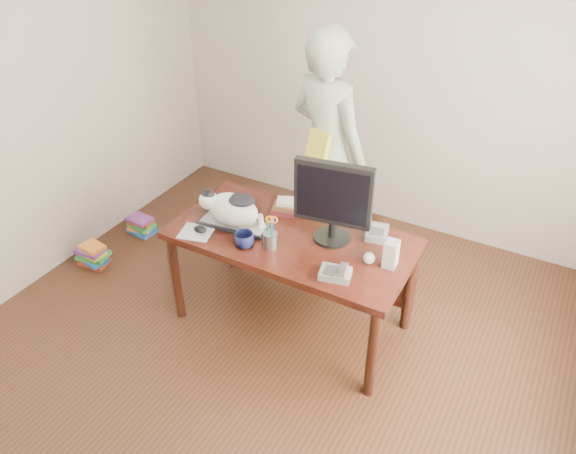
{
  "coord_description": "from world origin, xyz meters",
  "views": [
    {
      "loc": [
        1.44,
        -2.05,
        2.85
      ],
      "look_at": [
        0.0,
        0.55,
        0.85
      ],
      "focal_mm": 35.0,
      "sensor_mm": 36.0,
      "label": 1
    }
  ],
  "objects_px": {
    "cat": "(231,208)",
    "mouse": "(200,229)",
    "speaker": "(391,254)",
    "calculator": "(377,233)",
    "keyboard": "(234,224)",
    "baseball": "(369,258)",
    "phone": "(336,273)",
    "book_pile_a": "(93,255)",
    "book_pile_b": "(141,225)",
    "book_stack": "(289,207)",
    "pen_cup": "(271,238)",
    "coffee_mug": "(244,240)",
    "monitor": "(333,198)",
    "desk": "(297,248)",
    "person": "(327,152)"
  },
  "relations": [
    {
      "from": "calculator",
      "to": "monitor",
      "type": "bearing_deg",
      "value": -155.73
    },
    {
      "from": "mouse",
      "to": "baseball",
      "type": "distance_m",
      "value": 1.13
    },
    {
      "from": "phone",
      "to": "book_pile_a",
      "type": "bearing_deg",
      "value": 165.97
    },
    {
      "from": "phone",
      "to": "speaker",
      "type": "height_order",
      "value": "speaker"
    },
    {
      "from": "calculator",
      "to": "desk",
      "type": "bearing_deg",
      "value": -172.03
    },
    {
      "from": "speaker",
      "to": "book_pile_a",
      "type": "xyz_separation_m",
      "value": [
        -2.42,
        -0.21,
        -0.75
      ]
    },
    {
      "from": "keyboard",
      "to": "calculator",
      "type": "distance_m",
      "value": 0.95
    },
    {
      "from": "cat",
      "to": "book_pile_a",
      "type": "xyz_separation_m",
      "value": [
        -1.34,
        -0.11,
        -0.8
      ]
    },
    {
      "from": "speaker",
      "to": "person",
      "type": "distance_m",
      "value": 1.2
    },
    {
      "from": "cat",
      "to": "mouse",
      "type": "xyz_separation_m",
      "value": [
        -0.14,
        -0.17,
        -0.11
      ]
    },
    {
      "from": "desk",
      "to": "person",
      "type": "height_order",
      "value": "person"
    },
    {
      "from": "speaker",
      "to": "book_stack",
      "type": "relative_size",
      "value": 0.63
    },
    {
      "from": "keyboard",
      "to": "coffee_mug",
      "type": "xyz_separation_m",
      "value": [
        0.19,
        -0.17,
        0.04
      ]
    },
    {
      "from": "pen_cup",
      "to": "calculator",
      "type": "relative_size",
      "value": 1.14
    },
    {
      "from": "book_pile_b",
      "to": "book_pile_a",
      "type": "bearing_deg",
      "value": -93.13
    },
    {
      "from": "book_stack",
      "to": "keyboard",
      "type": "bearing_deg",
      "value": -144.07
    },
    {
      "from": "keyboard",
      "to": "person",
      "type": "relative_size",
      "value": 0.26
    },
    {
      "from": "cat",
      "to": "mouse",
      "type": "bearing_deg",
      "value": -135.78
    },
    {
      "from": "cat",
      "to": "pen_cup",
      "type": "bearing_deg",
      "value": -19.52
    },
    {
      "from": "keyboard",
      "to": "speaker",
      "type": "relative_size",
      "value": 2.79
    },
    {
      "from": "mouse",
      "to": "calculator",
      "type": "relative_size",
      "value": 0.52
    },
    {
      "from": "cat",
      "to": "speaker",
      "type": "height_order",
      "value": "cat"
    },
    {
      "from": "keyboard",
      "to": "baseball",
      "type": "height_order",
      "value": "baseball"
    },
    {
      "from": "phone",
      "to": "book_stack",
      "type": "bearing_deg",
      "value": 126.88
    },
    {
      "from": "keyboard",
      "to": "cat",
      "type": "relative_size",
      "value": 1.06
    },
    {
      "from": "keyboard",
      "to": "book_pile_b",
      "type": "relative_size",
      "value": 1.92
    },
    {
      "from": "speaker",
      "to": "book_pile_b",
      "type": "height_order",
      "value": "speaker"
    },
    {
      "from": "cat",
      "to": "calculator",
      "type": "height_order",
      "value": "cat"
    },
    {
      "from": "pen_cup",
      "to": "book_pile_b",
      "type": "relative_size",
      "value": 0.92
    },
    {
      "from": "cat",
      "to": "book_pile_b",
      "type": "xyz_separation_m",
      "value": [
        -1.31,
        0.44,
        -0.81
      ]
    },
    {
      "from": "keyboard",
      "to": "cat",
      "type": "distance_m",
      "value": 0.12
    },
    {
      "from": "baseball",
      "to": "book_pile_a",
      "type": "xyz_separation_m",
      "value": [
        -2.3,
        -0.18,
        -0.7
      ]
    },
    {
      "from": "coffee_mug",
      "to": "book_stack",
      "type": "xyz_separation_m",
      "value": [
        0.05,
        0.51,
        -0.01
      ]
    },
    {
      "from": "coffee_mug",
      "to": "speaker",
      "type": "bearing_deg",
      "value": 16.67
    },
    {
      "from": "keyboard",
      "to": "calculator",
      "type": "bearing_deg",
      "value": 15.71
    },
    {
      "from": "speaker",
      "to": "book_pile_b",
      "type": "xyz_separation_m",
      "value": [
        -2.39,
        0.34,
        -0.77
      ]
    },
    {
      "from": "coffee_mug",
      "to": "book_stack",
      "type": "distance_m",
      "value": 0.51
    },
    {
      "from": "baseball",
      "to": "book_stack",
      "type": "bearing_deg",
      "value": 158.52
    },
    {
      "from": "monitor",
      "to": "person",
      "type": "height_order",
      "value": "person"
    },
    {
      "from": "speaker",
      "to": "book_pile_b",
      "type": "distance_m",
      "value": 2.54
    },
    {
      "from": "speaker",
      "to": "desk",
      "type": "bearing_deg",
      "value": 172.41
    },
    {
      "from": "keyboard",
      "to": "book_pile_b",
      "type": "height_order",
      "value": "keyboard"
    },
    {
      "from": "monitor",
      "to": "desk",
      "type": "bearing_deg",
      "value": 171.6
    },
    {
      "from": "book_pile_a",
      "to": "book_stack",
      "type": "bearing_deg",
      "value": 15.93
    },
    {
      "from": "pen_cup",
      "to": "book_pile_a",
      "type": "height_order",
      "value": "pen_cup"
    },
    {
      "from": "keyboard",
      "to": "baseball",
      "type": "xyz_separation_m",
      "value": [
        0.95,
        0.06,
        0.02
      ]
    },
    {
      "from": "desk",
      "to": "speaker",
      "type": "relative_size",
      "value": 9.02
    },
    {
      "from": "baseball",
      "to": "person",
      "type": "relative_size",
      "value": 0.04
    },
    {
      "from": "pen_cup",
      "to": "monitor",
      "type": "bearing_deg",
      "value": 39.74
    },
    {
      "from": "monitor",
      "to": "book_pile_b",
      "type": "xyz_separation_m",
      "value": [
        -1.97,
        0.27,
        -0.99
      ]
    }
  ]
}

